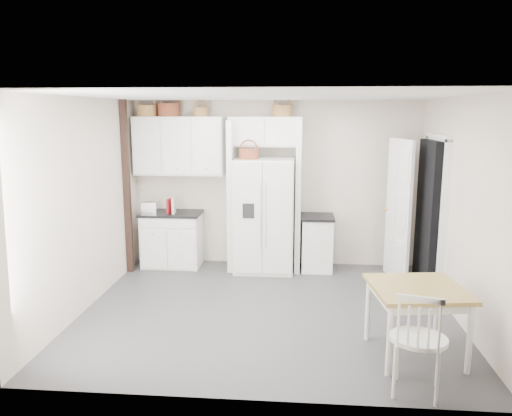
{
  "coord_description": "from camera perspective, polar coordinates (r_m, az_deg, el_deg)",
  "views": [
    {
      "loc": [
        0.36,
        -5.85,
        2.41
      ],
      "look_at": [
        -0.17,
        0.4,
        1.21
      ],
      "focal_mm": 35.0,
      "sensor_mm": 36.0,
      "label": 1
    }
  ],
  "objects": [
    {
      "name": "fridge_panel_left",
      "position": [
        7.72,
        -2.77,
        1.44
      ],
      "size": [
        0.08,
        0.6,
        2.3
      ],
      "primitive_type": "cube",
      "color": "silver",
      "rests_on": "floor"
    },
    {
      "name": "base_cab_right",
      "position": [
        7.81,
        6.98,
        -4.09
      ],
      "size": [
        0.46,
        0.56,
        0.81
      ],
      "primitive_type": "cube",
      "color": "silver",
      "rests_on": "floor"
    },
    {
      "name": "counter_right",
      "position": [
        7.72,
        7.05,
        -1.03
      ],
      "size": [
        0.5,
        0.59,
        0.04
      ],
      "primitive_type": "cube",
      "color": "black",
      "rests_on": "base_cab_right"
    },
    {
      "name": "basket_bridge_b",
      "position": [
        7.68,
        2.99,
        11.01
      ],
      "size": [
        0.3,
        0.3,
        0.17
      ],
      "primitive_type": "cylinder",
      "color": "brown",
      "rests_on": "bridge_cabinet"
    },
    {
      "name": "windsor_chair",
      "position": [
        4.64,
        18.08,
        -14.02
      ],
      "size": [
        0.59,
        0.56,
        1.0
      ],
      "primitive_type": "cube",
      "rotation": [
        0.0,
        0.0,
        -0.27
      ],
      "color": "silver",
      "rests_on": "floor"
    },
    {
      "name": "ceiling",
      "position": [
        5.86,
        1.39,
        12.7
      ],
      "size": [
        4.5,
        4.5,
        0.0
      ],
      "primitive_type": "plane",
      "color": "white",
      "rests_on": "wall_back"
    },
    {
      "name": "doorway_void",
      "position": [
        7.21,
        19.24,
        -0.84
      ],
      "size": [
        0.18,
        0.85,
        2.05
      ],
      "primitive_type": "cube",
      "color": "black",
      "rests_on": "floor"
    },
    {
      "name": "basket_upper_c",
      "position": [
        7.83,
        -6.36,
        10.85
      ],
      "size": [
        0.24,
        0.24,
        0.14
      ],
      "primitive_type": "cylinder",
      "color": "brown",
      "rests_on": "upper_cabinet"
    },
    {
      "name": "wall_back",
      "position": [
        7.93,
        2.25,
        2.79
      ],
      "size": [
        4.5,
        0.0,
        4.5
      ],
      "primitive_type": "plane",
      "rotation": [
        1.57,
        0.0,
        0.0
      ],
      "color": "#BCB5AA",
      "rests_on": "floor"
    },
    {
      "name": "refrigerator",
      "position": [
        7.63,
        0.96,
        -0.82
      ],
      "size": [
        0.9,
        0.72,
        1.73
      ],
      "primitive_type": "cube",
      "color": "white",
      "rests_on": "floor"
    },
    {
      "name": "counter_left",
      "position": [
        7.96,
        -9.65,
        -0.62
      ],
      "size": [
        0.93,
        0.6,
        0.04
      ],
      "primitive_type": "cube",
      "color": "black",
      "rests_on": "base_cab_left"
    },
    {
      "name": "bridge_cabinet",
      "position": [
        7.7,
        1.1,
        8.72
      ],
      "size": [
        1.12,
        0.34,
        0.45
      ],
      "primitive_type": "cube",
      "color": "silver",
      "rests_on": "wall_back"
    },
    {
      "name": "upper_cabinet",
      "position": [
        7.92,
        -8.77,
        7.02
      ],
      "size": [
        1.4,
        0.34,
        0.9
      ],
      "primitive_type": "cube",
      "color": "silver",
      "rests_on": "wall_back"
    },
    {
      "name": "wall_right",
      "position": [
        6.24,
        22.42,
        -0.23
      ],
      "size": [
        0.0,
        4.0,
        4.0
      ],
      "primitive_type": "plane",
      "rotation": [
        1.57,
        0.0,
        -1.57
      ],
      "color": "#BCB5AA",
      "rests_on": "floor"
    },
    {
      "name": "basket_upper_b",
      "position": [
        7.94,
        -9.91,
        10.98
      ],
      "size": [
        0.34,
        0.34,
        0.2
      ],
      "primitive_type": "cylinder",
      "color": "maroon",
      "rests_on": "upper_cabinet"
    },
    {
      "name": "cookbook_cream",
      "position": [
        7.84,
        -9.39,
        0.27
      ],
      "size": [
        0.04,
        0.16,
        0.24
      ],
      "primitive_type": "cube",
      "rotation": [
        0.0,
        0.0,
        0.05
      ],
      "color": "beige",
      "rests_on": "counter_left"
    },
    {
      "name": "basket_fridge_a",
      "position": [
        7.42,
        -0.83,
        6.21
      ],
      "size": [
        0.29,
        0.29,
        0.15
      ],
      "primitive_type": "cylinder",
      "color": "maroon",
      "rests_on": "refrigerator"
    },
    {
      "name": "wall_left",
      "position": [
        6.5,
        -18.87,
        0.42
      ],
      "size": [
        0.0,
        4.0,
        4.0
      ],
      "primitive_type": "plane",
      "rotation": [
        1.57,
        0.0,
        1.57
      ],
      "color": "#BCB5AA",
      "rests_on": "floor"
    },
    {
      "name": "floor",
      "position": [
        6.33,
        1.28,
        -11.52
      ],
      "size": [
        4.5,
        4.5,
        0.0
      ],
      "primitive_type": "plane",
      "color": "#3E3E3F",
      "rests_on": "ground"
    },
    {
      "name": "trim_post",
      "position": [
        7.72,
        -14.54,
        2.23
      ],
      "size": [
        0.09,
        0.09,
        2.6
      ],
      "primitive_type": "cube",
      "color": "black",
      "rests_on": "floor"
    },
    {
      "name": "basket_upper_a",
      "position": [
        8.03,
        -12.37,
        10.79
      ],
      "size": [
        0.31,
        0.31,
        0.17
      ],
      "primitive_type": "cylinder",
      "color": "brown",
      "rests_on": "upper_cabinet"
    },
    {
      "name": "toaster",
      "position": [
        8.03,
        -12.09,
        0.11
      ],
      "size": [
        0.24,
        0.15,
        0.16
      ],
      "primitive_type": "cube",
      "rotation": [
        0.0,
        0.0,
        0.1
      ],
      "color": "silver",
      "rests_on": "counter_left"
    },
    {
      "name": "dining_table",
      "position": [
        5.34,
        17.75,
        -12.24
      ],
      "size": [
        0.98,
        0.98,
        0.73
      ],
      "primitive_type": "cube",
      "rotation": [
        0.0,
        0.0,
        0.13
      ],
      "color": "brown",
      "rests_on": "floor"
    },
    {
      "name": "fridge_panel_right",
      "position": [
        7.65,
        4.83,
        1.33
      ],
      "size": [
        0.08,
        0.6,
        2.3
      ],
      "primitive_type": "cube",
      "color": "silver",
      "rests_on": "floor"
    },
    {
      "name": "base_cab_left",
      "position": [
        8.06,
        -9.55,
        -3.65
      ],
      "size": [
        0.9,
        0.57,
        0.83
      ],
      "primitive_type": "cube",
      "color": "silver",
      "rests_on": "floor"
    },
    {
      "name": "cookbook_red",
      "position": [
        7.86,
        -9.9,
        0.22
      ],
      "size": [
        0.05,
        0.16,
        0.23
      ],
      "primitive_type": "cube",
      "rotation": [
        0.0,
        0.0,
        -0.14
      ],
      "color": "maroon",
      "rests_on": "counter_left"
    },
    {
      "name": "door_slab",
      "position": [
        7.45,
        15.94,
        -0.29
      ],
      "size": [
        0.21,
        0.79,
        2.05
      ],
      "primitive_type": "cube",
      "rotation": [
        0.0,
        0.0,
        -1.36
      ],
      "color": "white",
      "rests_on": "floor"
    }
  ]
}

